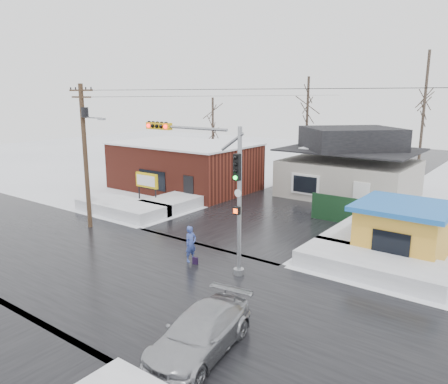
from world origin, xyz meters
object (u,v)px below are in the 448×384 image
Objects in this scene: utility_pole at (86,148)px; marquee_sign at (147,181)px; traffic_signal at (212,177)px; car at (200,333)px; kiosk at (402,230)px; pedestrian at (191,244)px.

utility_pole is 3.53× the size of marquee_sign.
car is (4.18, -5.97, -3.83)m from traffic_signal.
kiosk is 13.34m from car.
traffic_signal is 1.52× the size of kiosk.
car is at bearing -102.52° from kiosk.
utility_pole is at bearing 177.05° from traffic_signal.
pedestrian is at bearing 124.24° from car.
traffic_signal is 3.86m from pedestrian.
utility_pole is 18.95m from kiosk.
utility_pole is at bearing -79.87° from marquee_sign.
traffic_signal is 8.23m from car.
marquee_sign reaches higher than car.
pedestrian is at bearing -33.12° from marquee_sign.
utility_pole reaches higher than marquee_sign.
pedestrian is at bearing -178.17° from traffic_signal.
traffic_signal reaches higher than marquee_sign.
traffic_signal is at bearing 116.17° from car.
traffic_signal reaches higher than pedestrian.
traffic_signal reaches higher than kiosk.
pedestrian is (10.07, -6.57, -0.99)m from marquee_sign.
utility_pole is 6.87m from marquee_sign.
utility_pole reaches higher than traffic_signal.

